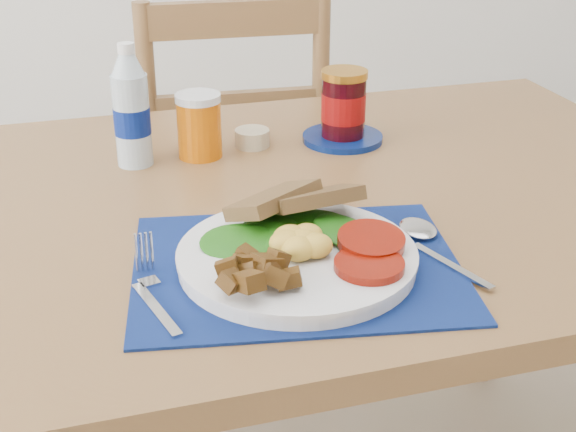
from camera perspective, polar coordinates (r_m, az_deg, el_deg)
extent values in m
cube|color=brown|center=(1.22, -0.87, 0.66)|extent=(1.40, 0.90, 0.04)
cylinder|color=brown|center=(1.94, 14.53, -2.45)|extent=(0.06, 0.06, 0.71)
cube|color=brown|center=(1.99, -4.27, 1.63)|extent=(0.45, 0.44, 0.04)
cylinder|color=brown|center=(2.27, -0.13, -1.49)|extent=(0.04, 0.04, 0.42)
cylinder|color=brown|center=(2.23, -9.39, -2.38)|extent=(0.04, 0.04, 0.42)
cylinder|color=brown|center=(1.97, 1.98, -5.99)|extent=(0.04, 0.04, 0.42)
cylinder|color=brown|center=(1.93, -8.72, -7.13)|extent=(0.04, 0.04, 0.42)
cube|color=brown|center=(1.67, -3.87, 13.84)|extent=(0.39, 0.06, 0.49)
cube|color=black|center=(1.01, 0.64, -3.61)|extent=(0.46, 0.38, 0.00)
cylinder|color=silver|center=(1.00, 0.64, -3.04)|extent=(0.30, 0.30, 0.02)
ellipsoid|color=gold|center=(0.99, 1.03, -1.79)|extent=(0.07, 0.06, 0.03)
cylinder|color=maroon|center=(0.98, 5.85, -2.78)|extent=(0.08, 0.08, 0.01)
ellipsoid|color=#093907|center=(1.03, 0.53, -1.05)|extent=(0.16, 0.10, 0.01)
cube|color=brown|center=(1.06, 0.42, 1.19)|extent=(0.14, 0.11, 0.04)
cube|color=#B2B5BA|center=(0.93, -9.35, -6.55)|extent=(0.04, 0.12, 0.00)
cube|color=#B2B5BA|center=(1.00, -10.00, -4.08)|extent=(0.04, 0.07, 0.00)
cube|color=#B2B5BA|center=(1.02, 11.56, -3.50)|extent=(0.05, 0.13, 0.00)
ellipsoid|color=#B2B5BA|center=(1.10, 9.21, -1.00)|extent=(0.05, 0.07, 0.01)
cylinder|color=#ADBFCC|center=(1.32, -11.02, 6.69)|extent=(0.06, 0.06, 0.15)
cylinder|color=navy|center=(1.32, -11.02, 6.69)|extent=(0.06, 0.06, 0.04)
cone|color=#ADBFCC|center=(1.30, -11.36, 10.56)|extent=(0.05, 0.05, 0.04)
cylinder|color=white|center=(1.29, -11.46, 11.66)|extent=(0.03, 0.03, 0.02)
cylinder|color=#CF5E05|center=(1.35, -6.33, 6.28)|extent=(0.07, 0.07, 0.10)
cylinder|color=tan|center=(1.40, -2.56, 5.57)|extent=(0.06, 0.06, 0.03)
cylinder|color=#051959|center=(1.43, 3.90, 5.56)|extent=(0.14, 0.14, 0.01)
cylinder|color=black|center=(1.41, 3.97, 7.75)|extent=(0.08, 0.08, 0.10)
cylinder|color=maroon|center=(1.41, 3.97, 7.77)|extent=(0.08, 0.08, 0.05)
cylinder|color=#B1731D|center=(1.39, 4.04, 10.04)|extent=(0.08, 0.08, 0.01)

